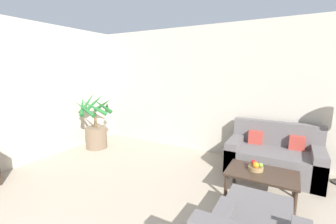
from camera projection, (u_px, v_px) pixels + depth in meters
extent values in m
cube|color=#BCB2A3|center=(247.00, 93.00, 4.41)|extent=(8.79, 0.06, 2.70)
cylinder|color=brown|center=(96.00, 137.00, 5.21)|extent=(0.48, 0.48, 0.49)
cylinder|color=brown|center=(95.00, 120.00, 5.14)|extent=(0.06, 0.06, 0.34)
cone|color=#23662D|center=(102.00, 106.00, 4.95)|extent=(0.10, 0.56, 0.43)
cone|color=#23662D|center=(107.00, 106.00, 5.15)|extent=(0.49, 0.49, 0.35)
cone|color=#23662D|center=(103.00, 105.00, 5.30)|extent=(0.58, 0.10, 0.39)
cone|color=#23662D|center=(95.00, 102.00, 5.28)|extent=(0.44, 0.44, 0.48)
cone|color=#23662D|center=(87.00, 103.00, 5.17)|extent=(0.10, 0.51, 0.49)
cone|color=#23662D|center=(82.00, 106.00, 5.01)|extent=(0.47, 0.47, 0.42)
cone|color=#23662D|center=(85.00, 109.00, 4.84)|extent=(0.60, 0.10, 0.35)
cone|color=#23662D|center=(94.00, 107.00, 4.83)|extent=(0.47, 0.47, 0.41)
cube|color=#605B5B|center=(273.00, 162.00, 3.88)|extent=(1.49, 0.84, 0.44)
cube|color=#605B5B|center=(276.00, 133.00, 4.09)|extent=(1.49, 0.16, 0.43)
cube|color=#605B5B|center=(235.00, 152.00, 4.17)|extent=(0.20, 0.84, 0.56)
cube|color=#605B5B|center=(318.00, 167.00, 3.56)|extent=(0.20, 0.84, 0.56)
cube|color=#B23D33|center=(255.00, 137.00, 4.16)|extent=(0.24, 0.12, 0.24)
cube|color=#B23D33|center=(297.00, 143.00, 3.84)|extent=(0.24, 0.12, 0.24)
cylinder|color=#38281E|center=(226.00, 187.00, 3.15)|extent=(0.05, 0.05, 0.35)
cylinder|color=#38281E|center=(295.00, 204.00, 2.74)|extent=(0.05, 0.05, 0.35)
cylinder|color=#38281E|center=(234.00, 172.00, 3.59)|extent=(0.05, 0.05, 0.35)
cylinder|color=#38281E|center=(295.00, 185.00, 3.18)|extent=(0.05, 0.05, 0.35)
cube|color=#38281E|center=(262.00, 173.00, 3.13)|extent=(0.94, 0.61, 0.03)
cylinder|color=#997A4C|center=(256.00, 168.00, 3.20)|extent=(0.21, 0.21, 0.06)
sphere|color=red|center=(254.00, 162.00, 3.25)|extent=(0.07, 0.07, 0.07)
sphere|color=olive|center=(261.00, 165.00, 3.16)|extent=(0.07, 0.07, 0.07)
sphere|color=orange|center=(256.00, 165.00, 3.14)|extent=(0.09, 0.09, 0.09)
cube|color=#605B5B|center=(257.00, 217.00, 2.48)|extent=(0.67, 0.52, 0.38)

